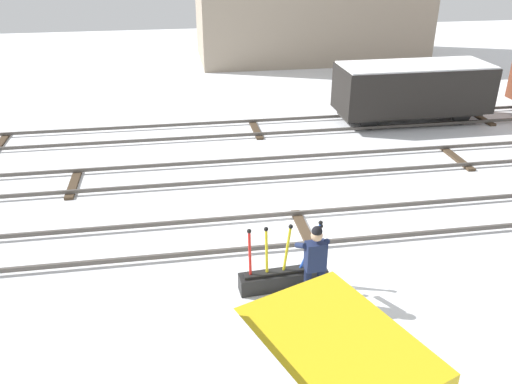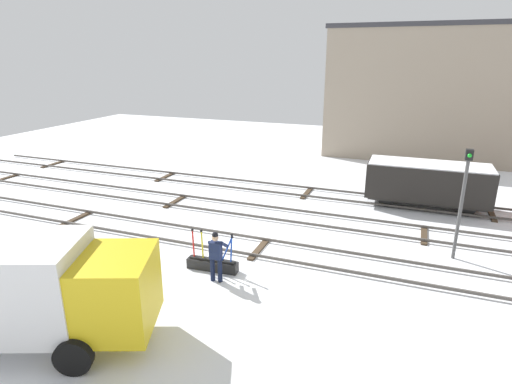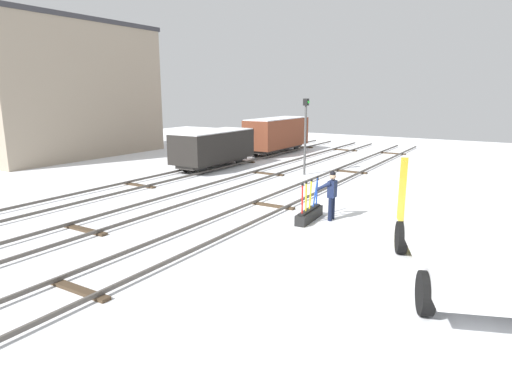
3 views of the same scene
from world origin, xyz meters
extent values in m
plane|color=white|center=(0.00, 0.00, 0.00)|extent=(60.00, 60.00, 0.00)
cube|color=#4C4742|center=(0.00, -0.72, 0.13)|extent=(44.00, 0.07, 0.10)
cube|color=#4C4742|center=(0.00, 0.72, 0.13)|extent=(44.00, 0.07, 0.10)
cube|color=#423323|center=(0.00, 0.00, 0.04)|extent=(0.24, 1.94, 0.08)
cube|color=#4C4742|center=(0.00, 2.89, 0.13)|extent=(44.00, 0.07, 0.10)
cube|color=#4C4742|center=(0.00, 4.33, 0.13)|extent=(44.00, 0.07, 0.10)
cube|color=#423323|center=(-5.87, 3.61, 0.04)|extent=(0.24, 1.94, 0.08)
cube|color=#423323|center=(5.87, 3.61, 0.04)|extent=(0.24, 1.94, 0.08)
cube|color=#4C4742|center=(0.00, 6.55, 0.13)|extent=(44.00, 0.07, 0.10)
cube|color=#4C4742|center=(0.00, 7.99, 0.13)|extent=(44.00, 0.07, 0.10)
cube|color=#423323|center=(-8.80, 7.27, 0.04)|extent=(0.24, 1.94, 0.08)
cube|color=#423323|center=(0.00, 7.27, 0.04)|extent=(0.24, 1.94, 0.08)
cube|color=#423323|center=(8.80, 7.27, 0.04)|extent=(0.24, 1.94, 0.08)
cube|color=black|center=(-0.95, -2.05, 0.18)|extent=(1.82, 0.48, 0.36)
cube|color=black|center=(-0.95, -2.05, 0.39)|extent=(1.63, 0.31, 0.06)
cylinder|color=red|center=(-1.64, -2.09, 0.88)|extent=(0.08, 0.06, 1.05)
sphere|color=black|center=(-1.65, -2.09, 1.41)|extent=(0.09, 0.09, 0.09)
cylinder|color=yellow|center=(-1.31, -2.07, 0.88)|extent=(0.09, 0.06, 1.05)
sphere|color=black|center=(-1.32, -2.07, 1.41)|extent=(0.09, 0.09, 0.09)
cylinder|color=yellow|center=(-0.89, -2.04, 0.88)|extent=(0.18, 0.07, 1.05)
sphere|color=black|center=(-0.83, -2.04, 1.40)|extent=(0.09, 0.09, 0.09)
cylinder|color=#1E47B7|center=(-0.42, -2.01, 0.84)|extent=(0.46, 0.09, 0.99)
sphere|color=black|center=(-0.22, -2.00, 1.33)|extent=(0.09, 0.09, 0.09)
cylinder|color=#1E47B7|center=(-0.25, -2.00, 0.88)|extent=(0.11, 0.06, 1.05)
sphere|color=black|center=(-0.23, -2.00, 1.41)|extent=(0.09, 0.09, 0.09)
cylinder|color=#111831|center=(-0.62, -2.69, 0.41)|extent=(0.15, 0.15, 0.82)
cylinder|color=#111831|center=(-0.37, -2.67, 0.41)|extent=(0.15, 0.15, 0.82)
cube|color=#192347|center=(-0.50, -2.68, 1.11)|extent=(0.40, 0.26, 0.58)
sphere|color=tan|center=(-0.50, -2.68, 1.55)|extent=(0.22, 0.22, 0.22)
sphere|color=black|center=(-0.50, -2.68, 1.64)|extent=(0.20, 0.20, 0.20)
cylinder|color=#192347|center=(-0.72, -2.46, 1.22)|extent=(0.14, 0.53, 0.37)
cylinder|color=#192347|center=(-0.30, -2.44, 1.24)|extent=(0.14, 0.52, 0.40)
cube|color=black|center=(-0.63, -6.02, 1.83)|extent=(0.69, 1.68, 0.76)
cube|color=#2D2B28|center=(5.88, 7.27, 0.40)|extent=(5.30, 1.30, 0.20)
cube|color=black|center=(5.88, 7.27, 1.32)|extent=(5.59, 2.14, 1.63)
cube|color=white|center=(5.88, 7.27, 2.16)|extent=(5.48, 2.05, 0.06)
cylinder|color=black|center=(4.07, 6.68, 0.35)|extent=(0.70, 0.11, 0.70)
cylinder|color=black|center=(4.06, 7.83, 0.35)|extent=(0.70, 0.11, 0.70)
cylinder|color=black|center=(7.69, 6.71, 0.35)|extent=(0.70, 0.11, 0.70)
cylinder|color=black|center=(7.68, 7.86, 0.35)|extent=(0.70, 0.11, 0.70)
camera|label=1|loc=(-2.90, -10.54, 6.50)|focal=36.76mm
camera|label=2|loc=(5.06, -13.61, 7.05)|focal=29.49mm
camera|label=3|loc=(-14.44, -8.20, 4.37)|focal=30.76mm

